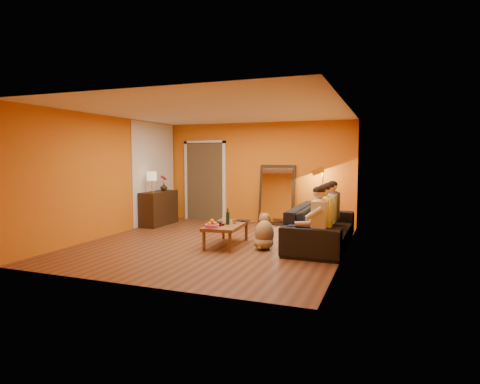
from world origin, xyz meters
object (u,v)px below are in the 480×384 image
at_px(coffee_table, 226,235).
at_px(person_mid_right, 329,214).
at_px(person_mid_left, 325,218).
at_px(person_far_right, 333,210).
at_px(floor_lamp, 322,199).
at_px(tumbler, 234,221).
at_px(person_far_left, 320,222).
at_px(vase, 164,187).
at_px(mirror_frame, 277,195).
at_px(laptop, 241,221).
at_px(dog, 264,231).
at_px(sideboard, 159,208).
at_px(table_lamp, 152,182).
at_px(wine_bottle, 228,217).
at_px(sofa, 321,226).

distance_m(coffee_table, person_mid_right, 2.05).
relative_size(person_mid_left, person_far_right, 1.00).
relative_size(floor_lamp, tumbler, 16.13).
height_order(coffee_table, person_far_left, person_far_left).
relative_size(person_far_right, vase, 6.51).
xyz_separation_m(mirror_frame, coffee_table, (-0.27, -2.69, -0.55)).
height_order(coffee_table, laptop, laptop).
bearing_deg(vase, person_far_right, -7.07).
bearing_deg(floor_lamp, dog, -123.26).
height_order(coffee_table, tumbler, tumbler).
distance_m(coffee_table, floor_lamp, 2.86).
height_order(floor_lamp, person_far_right, floor_lamp).
bearing_deg(person_mid_right, coffee_table, -157.60).
bearing_deg(vase, floor_lamp, 7.87).
height_order(sideboard, laptop, sideboard).
distance_m(coffee_table, tumbler, 0.30).
bearing_deg(person_mid_left, person_far_right, 90.00).
bearing_deg(person_far_right, person_mid_right, -90.00).
relative_size(tumbler, laptop, 0.25).
bearing_deg(table_lamp, laptop, -19.54).
xyz_separation_m(mirror_frame, floor_lamp, (1.19, -0.28, -0.04)).
bearing_deg(person_mid_left, dog, -169.14).
distance_m(wine_bottle, tumbler, 0.22).
bearing_deg(mirror_frame, laptop, -92.31).
xyz_separation_m(dog, person_far_right, (1.08, 1.31, 0.27)).
bearing_deg(person_mid_right, vase, 165.97).
relative_size(floor_lamp, vase, 7.68).
bearing_deg(sofa, mirror_frame, 35.64).
distance_m(sofa, person_mid_right, 0.28).
relative_size(table_lamp, wine_bottle, 1.65).
xyz_separation_m(sideboard, vase, (0.00, 0.25, 0.52)).
xyz_separation_m(mirror_frame, person_far_left, (1.58, -3.02, -0.15)).
bearing_deg(coffee_table, laptop, 58.60).
relative_size(table_lamp, coffee_table, 0.42).
bearing_deg(floor_lamp, vase, 170.74).
bearing_deg(laptop, sideboard, 149.78).
relative_size(table_lamp, person_mid_right, 0.42).
relative_size(floor_lamp, person_mid_left, 1.18).
xyz_separation_m(coffee_table, person_mid_right, (1.85, 0.76, 0.40)).
height_order(person_mid_right, person_far_right, same).
height_order(table_lamp, person_mid_left, table_lamp).
bearing_deg(person_far_left, floor_lamp, 98.07).
bearing_deg(person_mid_right, person_far_right, 90.00).
xyz_separation_m(table_lamp, person_far_right, (4.37, 0.01, -0.49)).
relative_size(person_mid_right, wine_bottle, 3.94).
bearing_deg(dog, mirror_frame, 97.11).
bearing_deg(person_mid_right, laptop, -166.10).
height_order(floor_lamp, laptop, floor_lamp).
bearing_deg(sideboard, table_lamp, -90.00).
relative_size(coffee_table, person_mid_right, 1.00).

